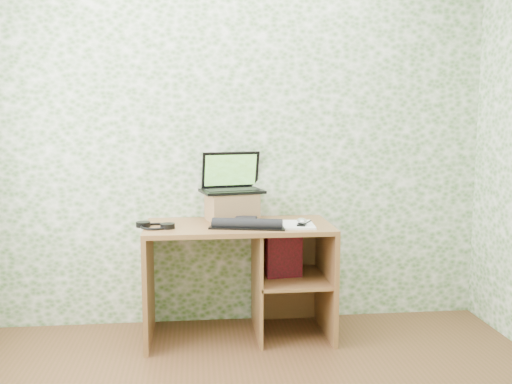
{
  "coord_description": "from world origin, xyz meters",
  "views": [
    {
      "loc": [
        -0.27,
        -2.18,
        1.44
      ],
      "look_at": [
        0.11,
        1.39,
        0.97
      ],
      "focal_mm": 40.0,
      "sensor_mm": 36.0,
      "label": 1
    }
  ],
  "objects": [
    {
      "name": "keyboard",
      "position": [
        0.04,
        1.34,
        0.77
      ],
      "size": [
        0.49,
        0.34,
        0.07
      ],
      "rotation": [
        0.0,
        0.0,
        -0.23
      ],
      "color": "black",
      "rests_on": "desk"
    },
    {
      "name": "notepad",
      "position": [
        0.37,
        1.35,
        0.76
      ],
      "size": [
        0.22,
        0.3,
        0.01
      ],
      "primitive_type": "cube",
      "rotation": [
        0.0,
        0.0,
        -0.06
      ],
      "color": "white",
      "rests_on": "desk"
    },
    {
      "name": "desk",
      "position": [
        0.08,
        1.47,
        0.48
      ],
      "size": [
        1.2,
        0.6,
        0.75
      ],
      "color": "brown",
      "rests_on": "floor"
    },
    {
      "name": "red_box",
      "position": [
        0.3,
        1.44,
        0.53
      ],
      "size": [
        0.24,
        0.1,
        0.28
      ],
      "primitive_type": "cube",
      "rotation": [
        0.0,
        0.0,
        0.1
      ],
      "color": "maroon",
      "rests_on": "desk"
    },
    {
      "name": "pen",
      "position": [
        0.44,
        1.38,
        0.77
      ],
      "size": [
        0.07,
        0.12,
        0.01
      ],
      "primitive_type": "cylinder",
      "rotation": [
        1.57,
        0.0,
        -0.51
      ],
      "color": "black",
      "rests_on": "notepad"
    },
    {
      "name": "wall_back",
      "position": [
        0.0,
        1.75,
        1.3
      ],
      "size": [
        3.5,
        0.0,
        3.5
      ],
      "primitive_type": "plane",
      "rotation": [
        1.57,
        0.0,
        0.0
      ],
      "color": "white",
      "rests_on": "ground"
    },
    {
      "name": "riser",
      "position": [
        -0.03,
        1.58,
        0.84
      ],
      "size": [
        0.37,
        0.33,
        0.19
      ],
      "primitive_type": "cube",
      "rotation": [
        0.0,
        0.0,
        0.22
      ],
      "color": "#946942",
      "rests_on": "desk"
    },
    {
      "name": "mouse",
      "position": [
        0.39,
        1.3,
        0.78
      ],
      "size": [
        0.09,
        0.11,
        0.03
      ],
      "primitive_type": "ellipsoid",
      "rotation": [
        0.0,
        0.0,
        -0.32
      ],
      "color": "silver",
      "rests_on": "notepad"
    },
    {
      "name": "headphones",
      "position": [
        -0.53,
        1.38,
        0.76
      ],
      "size": [
        0.25,
        0.25,
        0.03
      ],
      "rotation": [
        0.0,
        0.0,
        -0.43
      ],
      "color": "black",
      "rests_on": "desk"
    },
    {
      "name": "laptop",
      "position": [
        -0.03,
        1.63,
        1.0
      ],
      "size": [
        0.45,
        0.36,
        0.27
      ],
      "rotation": [
        0.0,
        0.0,
        0.22
      ],
      "color": "black",
      "rests_on": "riser"
    }
  ]
}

